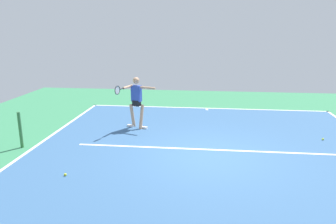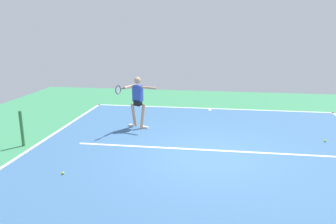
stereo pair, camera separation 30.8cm
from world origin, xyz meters
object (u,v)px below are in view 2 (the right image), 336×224
(tennis_player, at_px, (137,99))
(tennis_ball_far_corner, at_px, (63,173))
(net_post, at_px, (22,129))
(tennis_ball_near_player, at_px, (325,141))

(tennis_player, bearing_deg, tennis_ball_far_corner, 95.11)
(net_post, bearing_deg, tennis_player, -142.41)
(tennis_ball_far_corner, bearing_deg, net_post, -39.43)
(tennis_ball_near_player, bearing_deg, tennis_ball_far_corner, 25.77)
(tennis_player, relative_size, tennis_ball_near_player, 27.30)
(net_post, bearing_deg, tennis_ball_near_player, -169.52)
(tennis_player, distance_m, tennis_ball_near_player, 6.17)
(net_post, distance_m, tennis_player, 3.76)
(tennis_player, xyz_separation_m, tennis_ball_far_corner, (0.90, 3.97, -1.01))
(net_post, distance_m, tennis_ball_far_corner, 2.71)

